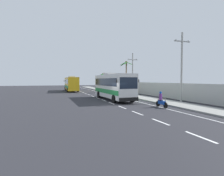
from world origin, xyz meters
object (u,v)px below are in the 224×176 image
Objects in this scene: pedestrian_near_kerb at (108,88)px; motorcycle_beside_bus at (112,91)px; coach_bus_foreground at (113,86)px; palm_nearest at (110,77)px; motorcycle_trailing at (161,101)px; palm_third at (103,78)px; palm_second at (126,70)px; pedestrian_midwalk at (115,88)px; palm_fourth at (104,77)px; utility_pole_mid at (133,73)px; utility_pole_nearest at (182,66)px; coach_bus_far_lane at (71,84)px; pedestrian_far_walk at (108,88)px.

motorcycle_beside_bus is at bearing 108.60° from pedestrian_near_kerb.
palm_nearest is (7.81, 24.75, 1.78)m from coach_bus_foreground.
motorcycle_trailing is 0.39× the size of palm_nearest.
palm_third is (3.59, 18.77, 2.96)m from motorcycle_beside_bus.
palm_third is (-1.79, 13.27, -1.74)m from palm_second.
motorcycle_beside_bus is at bearing -100.81° from palm_third.
palm_fourth is (2.85, 18.55, 2.97)m from pedestrian_midwalk.
utility_pole_mid is 18.75m from palm_third.
utility_pole_nearest is (2.48, -23.01, 3.73)m from pedestrian_near_kerb.
palm_fourth is (4.21, 17.32, 3.05)m from pedestrian_near_kerb.
utility_pole_nearest is at bearing -90.11° from utility_pole_mid.
coach_bus_far_lane is at bearing 99.43° from coach_bus_foreground.
coach_bus_foreground is 2.20× the size of palm_nearest.
utility_pole_nearest is 1.77× the size of palm_third.
utility_pole_mid is 25.97m from palm_fourth.
coach_bus_far_lane is 6.24× the size of motorcycle_beside_bus.
palm_third is at bearing 91.39° from utility_pole_nearest.
motorcycle_trailing is 0.36× the size of palm_fourth.
palm_second reaches higher than pedestrian_far_walk.
palm_fourth is (4.79, 18.83, 3.01)m from pedestrian_far_walk.
pedestrian_near_kerb is at bearing -151.12° from pedestrian_far_walk.
coach_bus_foreground is at bearing -103.43° from palm_third.
coach_bus_far_lane is 7.49× the size of pedestrian_far_walk.
utility_pole_nearest is (7.33, -5.80, 2.65)m from coach_bus_foreground.
coach_bus_foreground is 1.34× the size of utility_pole_mid.
pedestrian_midwalk is at bearing 137.63° from palm_second.
pedestrian_near_kerb is at bearing 96.15° from utility_pole_nearest.
motorcycle_trailing is 0.24× the size of utility_pole_mid.
utility_pole_mid reaches higher than pedestrian_near_kerb.
motorcycle_beside_bus is 1.20× the size of pedestrian_far_walk.
coach_bus_far_lane is at bearing 2.76° from pedestrian_near_kerb.
palm_nearest is at bearing -151.58° from pedestrian_far_walk.
pedestrian_far_walk is 22.04m from utility_pole_nearest.
palm_third is (1.68, 10.12, 2.66)m from pedestrian_near_kerb.
pedestrian_far_walk is at bearing 79.45° from motorcycle_beside_bus.
coach_bus_far_lane is 2.42× the size of palm_nearest.
utility_pole_mid reaches higher than coach_bus_foreground.
utility_pole_nearest is at bearing -90.91° from palm_nearest.
palm_third is at bearing -141.18° from pedestrian_far_walk.
motorcycle_beside_bus is 17.22m from motorcycle_trailing.
palm_third reaches higher than coach_bus_far_lane.
palm_third reaches higher than pedestrian_midwalk.
motorcycle_beside_bus is 8.12m from pedestrian_midwalk.
pedestrian_midwalk is 9.34m from palm_nearest.
pedestrian_far_walk is at bearing -37.51° from coach_bus_far_lane.
coach_bus_foreground reaches higher than motorcycle_trailing.
palm_nearest is at bearing 14.69° from coach_bus_far_lane.
pedestrian_far_walk is at bearing -111.37° from palm_nearest.
palm_nearest is 10.81m from palm_second.
pedestrian_midwalk is (6.21, 15.98, -1.00)m from coach_bus_foreground.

